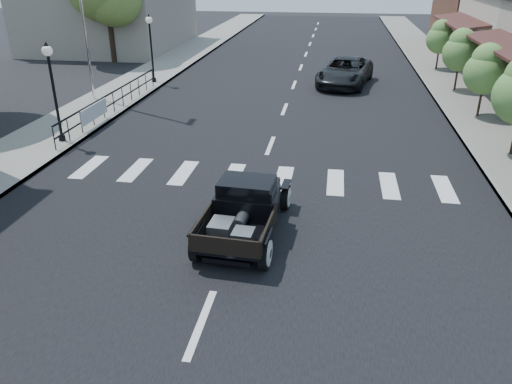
# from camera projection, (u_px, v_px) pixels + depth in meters

# --- Properties ---
(ground) EXTENTS (120.00, 120.00, 0.00)m
(ground) POSITION_uv_depth(u_px,v_px,m) (233.00, 243.00, 11.98)
(ground) COLOR black
(ground) RESTS_ON ground
(road) EXTENTS (14.00, 80.00, 0.02)m
(road) POSITION_uv_depth(u_px,v_px,m) (291.00, 94.00, 25.42)
(road) COLOR black
(road) RESTS_ON ground
(road_markings) EXTENTS (12.00, 60.00, 0.06)m
(road_markings) POSITION_uv_depth(u_px,v_px,m) (280.00, 122.00, 20.94)
(road_markings) COLOR silver
(road_markings) RESTS_ON ground
(sidewalk_left) EXTENTS (3.00, 80.00, 0.15)m
(sidewalk_left) POSITION_uv_depth(u_px,v_px,m) (132.00, 87.00, 26.59)
(sidewalk_left) COLOR gray
(sidewalk_left) RESTS_ON ground
(sidewalk_right) EXTENTS (3.00, 80.00, 0.15)m
(sidewalk_right) POSITION_uv_depth(u_px,v_px,m) (465.00, 99.00, 24.20)
(sidewalk_right) COLOR gray
(sidewalk_right) RESTS_ON ground
(low_building_left) EXTENTS (10.00, 12.00, 5.00)m
(low_building_left) POSITION_uv_depth(u_px,v_px,m) (112.00, 14.00, 38.14)
(low_building_left) COLOR gray
(low_building_left) RESTS_ON ground
(railing) EXTENTS (0.08, 10.00, 1.00)m
(railing) POSITION_uv_depth(u_px,v_px,m) (113.00, 100.00, 21.70)
(railing) COLOR black
(railing) RESTS_ON sidewalk_left
(banner) EXTENTS (0.04, 2.20, 0.60)m
(banner) POSITION_uv_depth(u_px,v_px,m) (95.00, 118.00, 19.98)
(banner) COLOR silver
(banner) RESTS_ON sidewalk_left
(lamp_post_b) EXTENTS (0.36, 0.36, 3.52)m
(lamp_post_b) POSITION_uv_depth(u_px,v_px,m) (54.00, 93.00, 17.62)
(lamp_post_b) COLOR black
(lamp_post_b) RESTS_ON sidewalk_left
(lamp_post_c) EXTENTS (0.36, 0.36, 3.52)m
(lamp_post_c) POSITION_uv_depth(u_px,v_px,m) (151.00, 49.00, 26.59)
(lamp_post_c) COLOR black
(lamp_post_c) RESTS_ON sidewalk_left
(big_tree_far) EXTENTS (5.25, 5.25, 7.71)m
(big_tree_far) POSITION_uv_depth(u_px,v_px,m) (108.00, 1.00, 31.84)
(big_tree_far) COLOR olive
(big_tree_far) RESTS_ON ground
(small_tree_c) EXTENTS (1.75, 1.75, 2.91)m
(small_tree_c) POSITION_uv_depth(u_px,v_px,m) (484.00, 82.00, 20.70)
(small_tree_c) COLOR #517D39
(small_tree_c) RESTS_ON sidewalk_right
(small_tree_d) EXTENTS (1.76, 1.76, 2.93)m
(small_tree_d) POSITION_uv_depth(u_px,v_px,m) (459.00, 61.00, 25.04)
(small_tree_d) COLOR #517D39
(small_tree_d) RESTS_ON sidewalk_right
(small_tree_e) EXTENTS (1.67, 1.67, 2.78)m
(small_tree_e) POSITION_uv_depth(u_px,v_px,m) (439.00, 45.00, 30.09)
(small_tree_e) COLOR #517D39
(small_tree_e) RESTS_ON sidewalk_right
(hotrod_pickup) EXTENTS (2.14, 4.16, 1.40)m
(hotrod_pickup) POSITION_uv_depth(u_px,v_px,m) (245.00, 208.00, 12.10)
(hotrod_pickup) COLOR black
(hotrod_pickup) RESTS_ON ground
(second_car) EXTENTS (3.38, 5.58, 1.45)m
(second_car) POSITION_uv_depth(u_px,v_px,m) (345.00, 72.00, 26.92)
(second_car) COLOR black
(second_car) RESTS_ON ground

